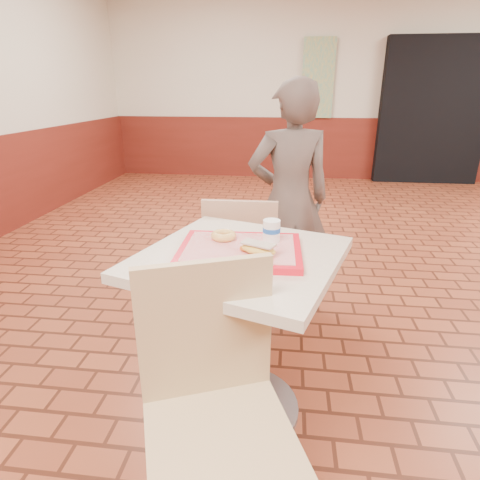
# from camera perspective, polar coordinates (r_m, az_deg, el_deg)

# --- Properties ---
(wainscot_band) EXTENTS (8.00, 10.00, 1.00)m
(wainscot_band) POSITION_cam_1_polar(r_m,az_deg,el_deg) (2.44, 30.48, -5.45)
(wainscot_band) COLOR #581910
(wainscot_band) RESTS_ON ground
(corridor_doorway) EXTENTS (1.60, 0.22, 2.20)m
(corridor_doorway) POSITION_cam_1_polar(r_m,az_deg,el_deg) (7.24, 25.70, 16.04)
(corridor_doorway) COLOR black
(corridor_doorway) RESTS_ON ground
(promo_poster) EXTENTS (0.50, 0.03, 1.20)m
(promo_poster) POSITION_cam_1_polar(r_m,az_deg,el_deg) (6.97, 11.04, 21.63)
(promo_poster) COLOR gray
(promo_poster) RESTS_ON wainscot_band
(main_table) EXTENTS (0.78, 0.78, 0.82)m
(main_table) POSITION_cam_1_polar(r_m,az_deg,el_deg) (1.78, -0.00, -9.92)
(main_table) COLOR beige
(main_table) RESTS_ON ground
(chair_main_front) EXTENTS (0.58, 0.58, 0.96)m
(chair_main_front) POSITION_cam_1_polar(r_m,az_deg,el_deg) (1.37, -3.69, -21.58)
(chair_main_front) COLOR tan
(chair_main_front) RESTS_ON ground
(chair_main_back) EXTENTS (0.42, 0.42, 0.90)m
(chair_main_back) POSITION_cam_1_polar(r_m,az_deg,el_deg) (2.39, 0.20, -2.90)
(chair_main_back) COLOR tan
(chair_main_back) RESTS_ON ground
(customer) EXTENTS (0.64, 0.50, 1.53)m
(customer) POSITION_cam_1_polar(r_m,az_deg,el_deg) (2.69, 7.00, 5.63)
(customer) COLOR brown
(customer) RESTS_ON ground
(serving_tray) EXTENTS (0.50, 0.39, 0.03)m
(serving_tray) POSITION_cam_1_polar(r_m,az_deg,el_deg) (1.65, -0.00, -1.45)
(serving_tray) COLOR red
(serving_tray) RESTS_ON main_table
(ring_donut) EXTENTS (0.12, 0.12, 0.03)m
(ring_donut) POSITION_cam_1_polar(r_m,az_deg,el_deg) (1.72, -2.36, 0.66)
(ring_donut) COLOR #EAAF55
(ring_donut) RESTS_ON serving_tray
(long_john_donut) EXTENTS (0.16, 0.13, 0.05)m
(long_john_donut) POSITION_cam_1_polar(r_m,az_deg,el_deg) (1.57, 2.51, -1.26)
(long_john_donut) COLOR gold
(long_john_donut) RESTS_ON serving_tray
(paper_cup) EXTENTS (0.07, 0.07, 0.09)m
(paper_cup) POSITION_cam_1_polar(r_m,az_deg,el_deg) (1.69, 4.51, 1.35)
(paper_cup) COLOR white
(paper_cup) RESTS_ON serving_tray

